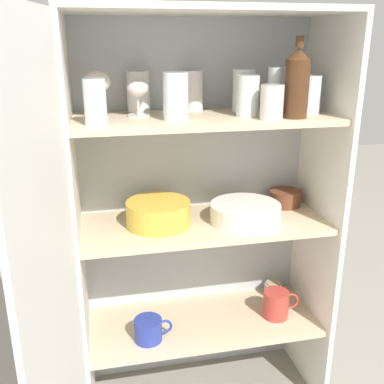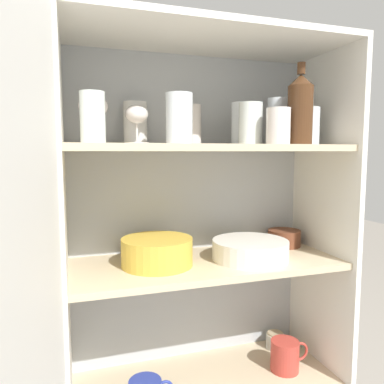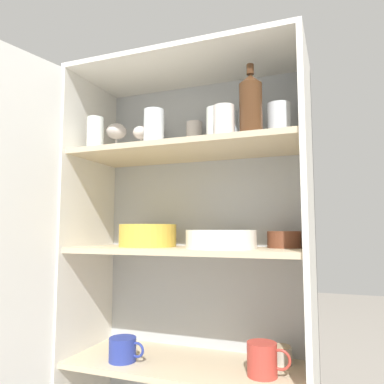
# 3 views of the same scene
# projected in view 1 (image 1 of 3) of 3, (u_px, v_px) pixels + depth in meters

# --- Properties ---
(cupboard_back_panel) EXTENTS (0.87, 0.02, 1.39)m
(cupboard_back_panel) POSITION_uv_depth(u_px,v_px,m) (194.00, 211.00, 1.72)
(cupboard_back_panel) COLOR #B2B7BC
(cupboard_back_panel) RESTS_ON ground_plane
(cupboard_side_left) EXTENTS (0.02, 0.37, 1.39)m
(cupboard_side_left) POSITION_uv_depth(u_px,v_px,m) (78.00, 239.00, 1.47)
(cupboard_side_left) COLOR white
(cupboard_side_left) RESTS_ON ground_plane
(cupboard_side_right) EXTENTS (0.02, 0.37, 1.39)m
(cupboard_side_right) POSITION_uv_depth(u_px,v_px,m) (317.00, 219.00, 1.64)
(cupboard_side_right) COLOR white
(cupboard_side_right) RESTS_ON ground_plane
(cupboard_top_panel) EXTENTS (0.87, 0.37, 0.02)m
(cupboard_top_panel) POSITION_uv_depth(u_px,v_px,m) (207.00, 10.00, 1.33)
(cupboard_top_panel) COLOR white
(cupboard_top_panel) RESTS_ON cupboard_side_left
(shelf_board_lower) EXTENTS (0.84, 0.34, 0.02)m
(shelf_board_lower) POSITION_uv_depth(u_px,v_px,m) (204.00, 322.00, 1.68)
(shelf_board_lower) COLOR beige
(shelf_board_middle) EXTENTS (0.84, 0.34, 0.02)m
(shelf_board_middle) POSITION_uv_depth(u_px,v_px,m) (204.00, 224.00, 1.55)
(shelf_board_middle) COLOR beige
(shelf_board_upper) EXTENTS (0.84, 0.34, 0.02)m
(shelf_board_upper) POSITION_uv_depth(u_px,v_px,m) (205.00, 119.00, 1.44)
(shelf_board_upper) COLOR beige
(cupboard_door) EXTENTS (0.11, 0.43, 1.39)m
(cupboard_door) POSITION_uv_depth(u_px,v_px,m) (52.00, 308.00, 1.09)
(cupboard_door) COLOR silver
(cupboard_door) RESTS_ON ground_plane
(tumbler_glass_0) EXTENTS (0.06, 0.06, 0.15)m
(tumbler_glass_0) POSITION_uv_depth(u_px,v_px,m) (277.00, 91.00, 1.45)
(tumbler_glass_0) COLOR white
(tumbler_glass_0) RESTS_ON shelf_board_upper
(tumbler_glass_1) EXTENTS (0.07, 0.07, 0.10)m
(tumbler_glass_1) POSITION_uv_depth(u_px,v_px,m) (272.00, 102.00, 1.35)
(tumbler_glass_1) COLOR silver
(tumbler_glass_1) RESTS_ON shelf_board_upper
(tumbler_glass_2) EXTENTS (0.08, 0.08, 0.14)m
(tumbler_glass_2) POSITION_uv_depth(u_px,v_px,m) (176.00, 97.00, 1.33)
(tumbler_glass_2) COLOR white
(tumbler_glass_2) RESTS_ON shelf_board_upper
(tumbler_glass_3) EXTENTS (0.07, 0.07, 0.13)m
(tumbler_glass_3) POSITION_uv_depth(u_px,v_px,m) (138.00, 92.00, 1.48)
(tumbler_glass_3) COLOR white
(tumbler_glass_3) RESTS_ON shelf_board_upper
(tumbler_glass_4) EXTENTS (0.07, 0.07, 0.14)m
(tumbler_glass_4) POSITION_uv_depth(u_px,v_px,m) (244.00, 91.00, 1.49)
(tumbler_glass_4) COLOR white
(tumbler_glass_4) RESTS_ON shelf_board_upper
(tumbler_glass_5) EXTENTS (0.07, 0.07, 0.13)m
(tumbler_glass_5) POSITION_uv_depth(u_px,v_px,m) (248.00, 96.00, 1.40)
(tumbler_glass_5) COLOR white
(tumbler_glass_5) RESTS_ON shelf_board_upper
(tumbler_glass_6) EXTENTS (0.07, 0.07, 0.13)m
(tumbler_glass_6) POSITION_uv_depth(u_px,v_px,m) (194.00, 91.00, 1.51)
(tumbler_glass_6) COLOR silver
(tumbler_glass_6) RESTS_ON shelf_board_upper
(tumbler_glass_7) EXTENTS (0.08, 0.08, 0.12)m
(tumbler_glass_7) POSITION_uv_depth(u_px,v_px,m) (308.00, 94.00, 1.46)
(tumbler_glass_7) COLOR white
(tumbler_glass_7) RESTS_ON shelf_board_upper
(tumbler_glass_8) EXTENTS (0.06, 0.06, 0.13)m
(tumbler_glass_8) POSITION_uv_depth(u_px,v_px,m) (95.00, 102.00, 1.26)
(tumbler_glass_8) COLOR white
(tumbler_glass_8) RESTS_ON shelf_board_upper
(wine_glass_0) EXTENTS (0.08, 0.08, 0.14)m
(wine_glass_0) POSITION_uv_depth(u_px,v_px,m) (97.00, 83.00, 1.37)
(wine_glass_0) COLOR silver
(wine_glass_0) RESTS_ON shelf_board_upper
(wine_glass_1) EXTENTS (0.07, 0.07, 0.12)m
(wine_glass_1) POSITION_uv_depth(u_px,v_px,m) (138.00, 91.00, 1.40)
(wine_glass_1) COLOR silver
(wine_glass_1) RESTS_ON shelf_board_upper
(wine_bottle) EXTENTS (0.08, 0.08, 0.24)m
(wine_bottle) POSITION_uv_depth(u_px,v_px,m) (297.00, 83.00, 1.36)
(wine_bottle) COLOR #4C2D19
(wine_bottle) RESTS_ON shelf_board_upper
(plate_stack_white) EXTENTS (0.24, 0.24, 0.06)m
(plate_stack_white) POSITION_uv_depth(u_px,v_px,m) (245.00, 213.00, 1.54)
(plate_stack_white) COLOR white
(plate_stack_white) RESTS_ON shelf_board_middle
(mixing_bowl_large) EXTENTS (0.22, 0.22, 0.08)m
(mixing_bowl_large) POSITION_uv_depth(u_px,v_px,m) (158.00, 213.00, 1.50)
(mixing_bowl_large) COLOR gold
(mixing_bowl_large) RESTS_ON shelf_board_middle
(serving_bowl_small) EXTENTS (0.12, 0.12, 0.06)m
(serving_bowl_small) POSITION_uv_depth(u_px,v_px,m) (285.00, 197.00, 1.69)
(serving_bowl_small) COLOR brown
(serving_bowl_small) RESTS_ON shelf_board_middle
(coffee_mug_primary) EXTENTS (0.14, 0.10, 0.10)m
(coffee_mug_primary) POSITION_uv_depth(u_px,v_px,m) (276.00, 304.00, 1.69)
(coffee_mug_primary) COLOR #BC3D33
(coffee_mug_primary) RESTS_ON shelf_board_lower
(coffee_mug_extra_1) EXTENTS (0.13, 0.10, 0.08)m
(coffee_mug_extra_1) POSITION_uv_depth(u_px,v_px,m) (149.00, 330.00, 1.55)
(coffee_mug_extra_1) COLOR #283893
(coffee_mug_extra_1) RESTS_ON shelf_board_lower
(storage_jar) EXTENTS (0.07, 0.07, 0.06)m
(storage_jar) POSITION_uv_depth(u_px,v_px,m) (273.00, 289.00, 1.83)
(storage_jar) COLOR beige
(storage_jar) RESTS_ON shelf_board_lower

